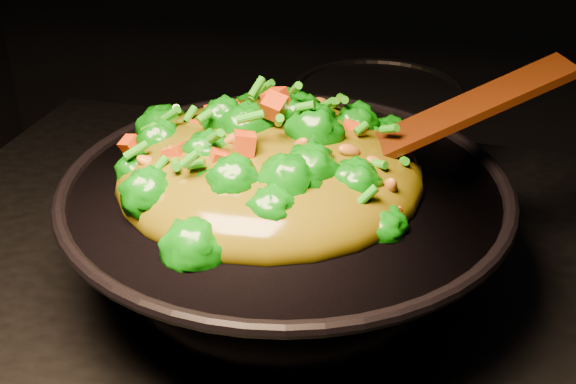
% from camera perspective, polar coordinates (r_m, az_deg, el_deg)
% --- Properties ---
extents(wok, '(0.53, 0.53, 0.13)m').
position_cam_1_polar(wok, '(0.79, -0.19, -3.46)').
color(wok, black).
rests_on(wok, stovetop).
extents(stir_fry, '(0.42, 0.42, 0.11)m').
position_cam_1_polar(stir_fry, '(0.75, -1.46, 4.92)').
color(stir_fry, '#0B6907').
rests_on(stir_fry, wok).
extents(spatula, '(0.30, 0.18, 0.13)m').
position_cam_1_polar(spatula, '(0.76, 10.31, 4.83)').
color(spatula, '#320D04').
rests_on(spatula, wok).
extents(back_pot, '(0.27, 0.27, 0.13)m').
position_cam_1_polar(back_pot, '(1.04, 6.93, 4.95)').
color(back_pot, black).
rests_on(back_pot, stovetop).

